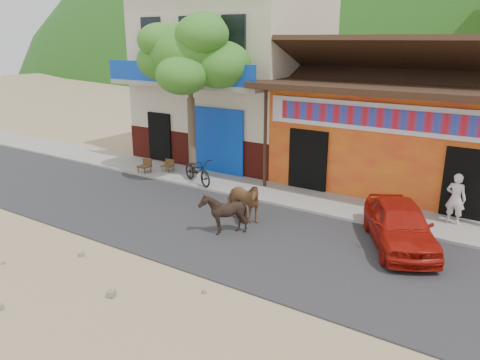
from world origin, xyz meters
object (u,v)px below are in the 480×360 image
(red_car, at_px, (400,224))
(cafe_chair_left, at_px, (167,161))
(tree, at_px, (191,98))
(cow_tan, at_px, (242,201))
(scooter, at_px, (198,171))
(cafe_chair_right, at_px, (144,161))
(cow_dark, at_px, (223,213))
(pedestrian, at_px, (456,199))

(red_car, bearing_deg, cafe_chair_left, 140.36)
(tree, bearing_deg, cow_tan, -32.62)
(red_car, bearing_deg, scooter, 141.89)
(red_car, xyz_separation_m, cafe_chair_right, (-10.23, 1.19, -0.05))
(cow_tan, bearing_deg, cafe_chair_left, 73.96)
(cow_tan, xyz_separation_m, cow_dark, (0.09, -1.07, -0.03))
(pedestrian, relative_size, cafe_chair_right, 1.58)
(cow_tan, distance_m, pedestrian, 6.05)
(cow_tan, relative_size, scooter, 0.81)
(cow_dark, relative_size, cafe_chair_left, 1.38)
(tree, bearing_deg, pedestrian, 3.39)
(tree, distance_m, scooter, 2.64)
(cafe_chair_left, height_order, cafe_chair_right, cafe_chair_right)
(cow_tan, bearing_deg, cow_dark, -165.23)
(cow_dark, xyz_separation_m, scooter, (-3.34, 3.07, -0.04))
(tree, relative_size, pedestrian, 4.04)
(scooter, relative_size, pedestrian, 1.21)
(scooter, bearing_deg, cafe_chair_right, 113.70)
(tree, distance_m, cow_tan, 5.20)
(tree, bearing_deg, cafe_chair_left, 175.11)
(pedestrian, bearing_deg, red_car, 73.77)
(cow_dark, relative_size, cafe_chair_right, 1.25)
(cafe_chair_left, xyz_separation_m, cafe_chair_right, (-0.66, -0.62, 0.05))
(red_car, distance_m, scooter, 7.67)
(scooter, distance_m, pedestrian, 8.56)
(pedestrian, xyz_separation_m, cafe_chair_left, (-10.50, -0.42, -0.32))
(cow_tan, height_order, cafe_chair_right, cow_tan)
(cow_tan, bearing_deg, cafe_chair_right, 81.77)
(tree, height_order, cow_tan, tree)
(scooter, xyz_separation_m, cafe_chair_left, (-2.00, 0.58, -0.05))
(cow_tan, distance_m, scooter, 3.82)
(cow_tan, relative_size, cafe_chair_right, 1.55)
(scooter, bearing_deg, tree, 75.17)
(scooter, xyz_separation_m, cafe_chair_right, (-2.66, -0.03, -0.00))
(cow_tan, bearing_deg, scooter, 68.58)
(cow_dark, relative_size, pedestrian, 0.79)
(red_car, height_order, scooter, red_car)
(tree, xyz_separation_m, red_car, (8.18, -1.69, -2.48))
(tree, relative_size, cow_tan, 4.12)
(red_car, relative_size, cafe_chair_left, 4.11)
(scooter, bearing_deg, cow_dark, -109.66)
(cafe_chair_left, bearing_deg, cow_dark, -40.14)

